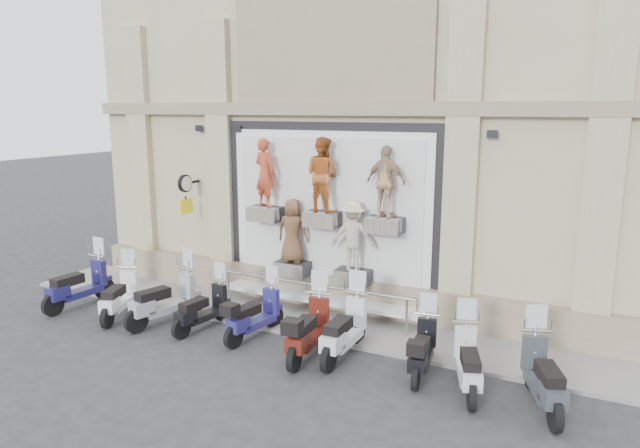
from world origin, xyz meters
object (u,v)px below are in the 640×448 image
at_px(scooter_a, 78,275).
at_px(scooter_c, 164,289).
at_px(scooter_f, 308,318).
at_px(scooter_g, 344,318).
at_px(guard_rail, 311,302).
at_px(scooter_b, 119,287).
at_px(scooter_h, 423,339).
at_px(scooter_d, 202,299).
at_px(clock_sign_bracket, 186,189).
at_px(scooter_e, 254,305).
at_px(scooter_i, 469,351).
at_px(scooter_j, 544,363).

height_order(scooter_a, scooter_c, scooter_c).
relative_size(scooter_f, scooter_g, 0.99).
xyz_separation_m(guard_rail, scooter_f, (0.83, -1.70, 0.33)).
bearing_deg(scooter_b, scooter_a, 155.25).
bearing_deg(scooter_h, scooter_d, 173.47).
xyz_separation_m(guard_rail, scooter_d, (-1.93, -1.51, 0.25)).
distance_m(scooter_b, scooter_c, 1.25).
bearing_deg(scooter_f, clock_sign_bracket, 149.49).
bearing_deg(scooter_h, scooter_a, 174.32).
distance_m(scooter_b, scooter_g, 5.65).
height_order(scooter_f, scooter_h, scooter_f).
relative_size(scooter_a, scooter_e, 1.11).
xyz_separation_m(clock_sign_bracket, scooter_e, (3.26, -1.85, -2.06)).
relative_size(scooter_f, scooter_i, 1.07).
height_order(scooter_e, scooter_f, scooter_f).
height_order(clock_sign_bracket, scooter_b, clock_sign_bracket).
height_order(scooter_b, scooter_j, scooter_j).
distance_m(scooter_d, scooter_e, 1.29).
distance_m(scooter_e, scooter_g, 2.12).
relative_size(scooter_d, scooter_h, 1.02).
distance_m(clock_sign_bracket, scooter_a, 3.39).
xyz_separation_m(scooter_e, scooter_f, (1.47, -0.31, 0.06)).
distance_m(scooter_c, scooter_e, 2.30).
bearing_deg(scooter_a, scooter_f, 4.15).
height_order(clock_sign_bracket, scooter_i, clock_sign_bracket).
xyz_separation_m(scooter_g, scooter_j, (3.72, -0.33, -0.02)).
bearing_deg(scooter_f, scooter_b, 174.95).
bearing_deg(scooter_c, scooter_a, -162.76).
relative_size(clock_sign_bracket, scooter_a, 0.50).
bearing_deg(scooter_h, scooter_c, 174.28).
distance_m(guard_rail, scooter_h, 3.41).
bearing_deg(guard_rail, scooter_h, -25.23).
relative_size(guard_rail, scooter_d, 2.89).
height_order(scooter_d, scooter_e, scooter_e).
xyz_separation_m(guard_rail, scooter_i, (3.97, -1.70, 0.28)).
distance_m(clock_sign_bracket, scooter_c, 3.02).
xyz_separation_m(clock_sign_bracket, scooter_c, (0.98, -2.07, -1.97)).
relative_size(guard_rail, clock_sign_bracket, 4.96).
bearing_deg(scooter_i, scooter_h, 145.72).
height_order(scooter_a, scooter_b, scooter_a).
height_order(guard_rail, scooter_a, scooter_a).
xyz_separation_m(scooter_d, scooter_i, (5.90, -0.20, 0.03)).
height_order(scooter_e, scooter_h, scooter_e).
height_order(scooter_g, scooter_i, scooter_g).
distance_m(scooter_b, scooter_d, 2.25).
xyz_separation_m(scooter_e, scooter_i, (4.61, -0.32, 0.00)).
relative_size(scooter_b, scooter_c, 0.91).
relative_size(scooter_h, scooter_j, 0.89).
relative_size(guard_rail, scooter_f, 2.57).
xyz_separation_m(scooter_d, scooter_e, (1.29, 0.13, 0.03)).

